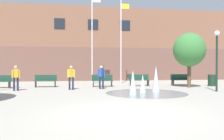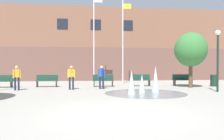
{
  "view_description": "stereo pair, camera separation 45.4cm",
  "coord_description": "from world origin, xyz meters",
  "px_view_note": "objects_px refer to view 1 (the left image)",
  "views": [
    {
      "loc": [
        -1.41,
        -6.94,
        1.52
      ],
      "look_at": [
        0.71,
        7.42,
        1.3
      ],
      "focal_mm": 35.0,
      "sensor_mm": 36.0,
      "label": 1
    },
    {
      "loc": [
        -0.97,
        -7.0,
        1.52
      ],
      "look_at": [
        0.71,
        7.42,
        1.3
      ],
      "focal_mm": 35.0,
      "sensor_mm": 36.0,
      "label": 2
    }
  ],
  "objects_px": {
    "park_bench_far_right": "(181,80)",
    "street_tree_near_building": "(189,50)",
    "adult_watching": "(71,76)",
    "trash_can": "(212,80)",
    "park_bench_near_trashcan": "(139,80)",
    "flagpole_right": "(121,39)",
    "park_bench_center": "(46,81)",
    "lamp_post_right_lane": "(217,52)",
    "park_bench_under_right_flagpole": "(102,80)",
    "adult_in_red": "(101,75)",
    "adult_near_bench": "(16,76)",
    "flagpole_left": "(92,35)"
  },
  "relations": [
    {
      "from": "park_bench_far_right",
      "to": "flagpole_left",
      "type": "height_order",
      "value": "flagpole_left"
    },
    {
      "from": "park_bench_center",
      "to": "flagpole_left",
      "type": "distance_m",
      "value": 5.86
    },
    {
      "from": "adult_watching",
      "to": "flagpole_left",
      "type": "relative_size",
      "value": 0.2
    },
    {
      "from": "park_bench_far_right",
      "to": "street_tree_near_building",
      "type": "distance_m",
      "value": 2.78
    },
    {
      "from": "park_bench_far_right",
      "to": "adult_in_red",
      "type": "relative_size",
      "value": 1.01
    },
    {
      "from": "park_bench_far_right",
      "to": "adult_watching",
      "type": "xyz_separation_m",
      "value": [
        -8.63,
        -2.03,
        0.45
      ]
    },
    {
      "from": "park_bench_center",
      "to": "park_bench_far_right",
      "type": "xyz_separation_m",
      "value": [
        10.59,
        -0.2,
        0.0
      ]
    },
    {
      "from": "adult_watching",
      "to": "adult_in_red",
      "type": "bearing_deg",
      "value": -31.17
    },
    {
      "from": "adult_in_red",
      "to": "flagpole_left",
      "type": "bearing_deg",
      "value": 41.28
    },
    {
      "from": "park_bench_far_right",
      "to": "flagpole_right",
      "type": "distance_m",
      "value": 6.27
    },
    {
      "from": "trash_can",
      "to": "park_bench_near_trashcan",
      "type": "bearing_deg",
      "value": 170.94
    },
    {
      "from": "park_bench_center",
      "to": "trash_can",
      "type": "relative_size",
      "value": 1.78
    },
    {
      "from": "park_bench_under_right_flagpole",
      "to": "lamp_post_right_lane",
      "type": "xyz_separation_m",
      "value": [
        6.6,
        -4.28,
        1.97
      ]
    },
    {
      "from": "adult_watching",
      "to": "flagpole_right",
      "type": "distance_m",
      "value": 7.15
    },
    {
      "from": "adult_watching",
      "to": "park_bench_near_trashcan",
      "type": "bearing_deg",
      "value": -16.51
    },
    {
      "from": "flagpole_right",
      "to": "lamp_post_right_lane",
      "type": "relative_size",
      "value": 2.04
    },
    {
      "from": "adult_watching",
      "to": "street_tree_near_building",
      "type": "height_order",
      "value": "street_tree_near_building"
    },
    {
      "from": "park_bench_under_right_flagpole",
      "to": "flagpole_right",
      "type": "xyz_separation_m",
      "value": [
        2.02,
        2.83,
        3.56
      ]
    },
    {
      "from": "flagpole_left",
      "to": "lamp_post_right_lane",
      "type": "relative_size",
      "value": 2.17
    },
    {
      "from": "park_bench_far_right",
      "to": "adult_in_red",
      "type": "distance_m",
      "value": 6.85
    },
    {
      "from": "park_bench_under_right_flagpole",
      "to": "flagpole_left",
      "type": "height_order",
      "value": "flagpole_left"
    },
    {
      "from": "adult_watching",
      "to": "trash_can",
      "type": "distance_m",
      "value": 10.92
    },
    {
      "from": "park_bench_near_trashcan",
      "to": "park_bench_far_right",
      "type": "distance_m",
      "value": 3.42
    },
    {
      "from": "park_bench_near_trashcan",
      "to": "adult_watching",
      "type": "bearing_deg",
      "value": -157.67
    },
    {
      "from": "flagpole_right",
      "to": "trash_can",
      "type": "bearing_deg",
      "value": -28.52
    },
    {
      "from": "adult_near_bench",
      "to": "lamp_post_right_lane",
      "type": "distance_m",
      "value": 12.59
    },
    {
      "from": "park_bench_center",
      "to": "adult_watching",
      "type": "xyz_separation_m",
      "value": [
        1.96,
        -2.23,
        0.45
      ]
    },
    {
      "from": "park_bench_center",
      "to": "lamp_post_right_lane",
      "type": "relative_size",
      "value": 0.43
    },
    {
      "from": "adult_near_bench",
      "to": "street_tree_near_building",
      "type": "bearing_deg",
      "value": -115.58
    },
    {
      "from": "adult_in_red",
      "to": "flagpole_right",
      "type": "xyz_separation_m",
      "value": [
        2.26,
        4.53,
        3.11
      ]
    },
    {
      "from": "adult_watching",
      "to": "trash_can",
      "type": "relative_size",
      "value": 1.77
    },
    {
      "from": "park_bench_near_trashcan",
      "to": "lamp_post_right_lane",
      "type": "height_order",
      "value": "lamp_post_right_lane"
    },
    {
      "from": "park_bench_under_right_flagpole",
      "to": "flagpole_left",
      "type": "bearing_deg",
      "value": 101.76
    },
    {
      "from": "park_bench_far_right",
      "to": "adult_near_bench",
      "type": "distance_m",
      "value": 12.26
    },
    {
      "from": "adult_near_bench",
      "to": "street_tree_near_building",
      "type": "distance_m",
      "value": 12.1
    },
    {
      "from": "adult_in_red",
      "to": "street_tree_near_building",
      "type": "distance_m",
      "value": 6.74
    },
    {
      "from": "park_bench_far_right",
      "to": "adult_near_bench",
      "type": "relative_size",
      "value": 1.01
    },
    {
      "from": "flagpole_left",
      "to": "park_bench_center",
      "type": "bearing_deg",
      "value": -144.68
    },
    {
      "from": "flagpole_left",
      "to": "flagpole_right",
      "type": "height_order",
      "value": "flagpole_left"
    },
    {
      "from": "adult_in_red",
      "to": "adult_near_bench",
      "type": "relative_size",
      "value": 1.0
    },
    {
      "from": "park_bench_far_right",
      "to": "street_tree_near_building",
      "type": "relative_size",
      "value": 0.4
    },
    {
      "from": "adult_in_red",
      "to": "lamp_post_right_lane",
      "type": "height_order",
      "value": "lamp_post_right_lane"
    },
    {
      "from": "lamp_post_right_lane",
      "to": "park_bench_near_trashcan",
      "type": "bearing_deg",
      "value": 129.35
    },
    {
      "from": "park_bench_center",
      "to": "lamp_post_right_lane",
      "type": "bearing_deg",
      "value": -22.76
    },
    {
      "from": "park_bench_far_right",
      "to": "adult_watching",
      "type": "height_order",
      "value": "adult_watching"
    },
    {
      "from": "adult_near_bench",
      "to": "trash_can",
      "type": "height_order",
      "value": "adult_near_bench"
    },
    {
      "from": "street_tree_near_building",
      "to": "park_bench_under_right_flagpole",
      "type": "bearing_deg",
      "value": 166.18
    },
    {
      "from": "park_bench_near_trashcan",
      "to": "adult_near_bench",
      "type": "xyz_separation_m",
      "value": [
        -8.65,
        -2.21,
        0.45
      ]
    },
    {
      "from": "park_bench_far_right",
      "to": "adult_in_red",
      "type": "height_order",
      "value": "adult_in_red"
    },
    {
      "from": "lamp_post_right_lane",
      "to": "flagpole_left",
      "type": "bearing_deg",
      "value": 135.27
    }
  ]
}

